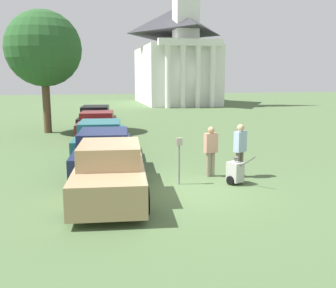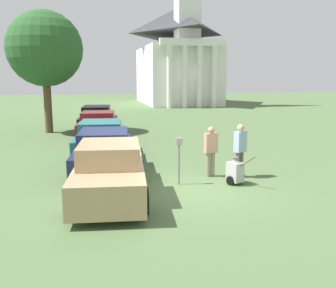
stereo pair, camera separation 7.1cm
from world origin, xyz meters
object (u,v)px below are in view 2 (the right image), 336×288
object	(u,v)px
parked_car_teal	(101,138)
person_worker	(211,148)
parked_car_black	(97,119)
equipment_cart	(235,172)
parked_car_maroon	(99,126)
person_supervisor	(240,147)
parking_meter	(179,152)
parked_car_navy	(105,151)
church	(177,51)
parked_car_tan	(110,172)

from	to	relation	value
parked_car_teal	person_worker	size ratio (longest dim) A/B	3.29
parked_car_black	equipment_cart	xyz separation A→B (m)	(3.81, -12.47, -0.32)
parked_car_maroon	person_supervisor	size ratio (longest dim) A/B	2.75
person_worker	person_supervisor	distance (m)	0.95
parking_meter	person_worker	xyz separation A→B (m)	(1.24, 0.69, -0.06)
parked_car_navy	parked_car_black	bearing A→B (deg)	96.04
equipment_cart	parked_car_navy	bearing A→B (deg)	120.31
person_supervisor	church	world-z (taller)	church
parked_car_navy	person_worker	size ratio (longest dim) A/B	3.19
parked_car_navy	parked_car_maroon	size ratio (longest dim) A/B	1.10
parked_car_teal	parked_car_maroon	xyz separation A→B (m)	(0.00, 3.68, 0.04)
parked_car_maroon	parked_car_teal	bearing A→B (deg)	-83.97
parked_car_tan	equipment_cart	bearing A→B (deg)	12.42
parked_car_tan	church	size ratio (longest dim) A/B	0.21
parked_car_teal	parked_car_navy	bearing A→B (deg)	-83.96
parked_car_teal	church	bearing A→B (deg)	76.25
church	parked_car_tan	bearing A→B (deg)	-106.45
parked_car_navy	person_supervisor	world-z (taller)	person_supervisor
person_worker	parking_meter	bearing A→B (deg)	19.41
parked_car_maroon	parking_meter	bearing A→B (deg)	-70.84
parked_car_tan	parked_car_teal	world-z (taller)	parked_car_tan
parked_car_tan	parked_car_black	distance (m)	12.89
parked_car_black	person_supervisor	bearing A→B (deg)	-63.98
parked_car_tan	parking_meter	size ratio (longest dim) A/B	3.35
parking_meter	parked_car_navy	bearing A→B (deg)	131.28
parked_car_tan	person_worker	distance (m)	3.67
parked_car_navy	parking_meter	size ratio (longest dim) A/B	3.67
parking_meter	parked_car_maroon	bearing A→B (deg)	103.12
parked_car_tan	parking_meter	world-z (taller)	parked_car_tan
parked_car_teal	person_worker	distance (m)	5.82
parked_car_navy	church	bearing A→B (deg)	78.03
person_supervisor	equipment_cart	world-z (taller)	person_supervisor
parked_car_navy	person_worker	distance (m)	3.79
parked_car_navy	church	distance (m)	33.38
parked_car_teal	parking_meter	distance (m)	5.84
parking_meter	equipment_cart	xyz separation A→B (m)	(1.69, -0.34, -0.61)
parked_car_teal	person_supervisor	size ratio (longest dim) A/B	3.12
equipment_cart	parking_meter	bearing A→B (deg)	144.86
parked_car_tan	parked_car_teal	xyz separation A→B (m)	(-0.00, 6.19, -0.05)
parked_car_tan	parked_car_teal	bearing A→B (deg)	96.05
parked_car_teal	parked_car_black	xyz separation A→B (m)	(0.00, 6.70, 0.06)
parked_car_tan	parked_car_teal	size ratio (longest dim) A/B	0.89
parked_car_navy	parking_meter	distance (m)	3.24
parked_car_teal	parked_car_black	bearing A→B (deg)	96.04
parked_car_teal	parking_meter	xyz separation A→B (m)	(2.12, -5.43, 0.35)
equipment_cart	church	size ratio (longest dim) A/B	0.04
person_worker	church	xyz separation A→B (m)	(6.82, 33.03, 5.25)
parked_car_maroon	person_supervisor	distance (m)	9.70
parked_car_tan	person_worker	bearing A→B (deg)	29.48
parked_car_tan	parked_car_maroon	xyz separation A→B (m)	(0.00, 9.87, -0.00)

